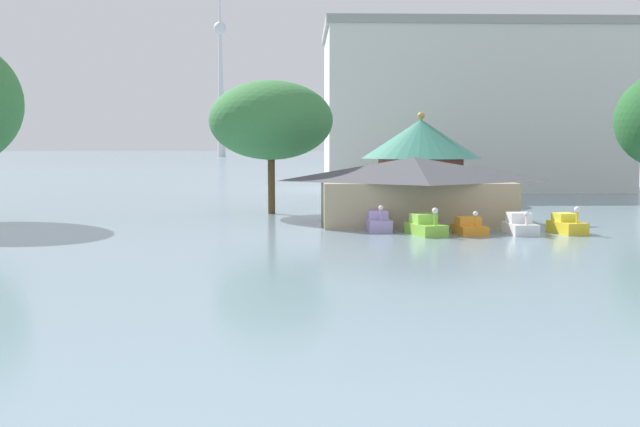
# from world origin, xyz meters

# --- Properties ---
(pedal_boat_lavender) EXTENTS (1.57, 2.62, 1.74)m
(pedal_boat_lavender) POSITION_xyz_m (9.53, 36.86, 0.53)
(pedal_boat_lavender) COLOR #B299D8
(pedal_boat_lavender) RESTS_ON ground
(pedal_boat_lime) EXTENTS (2.39, 3.21, 1.78)m
(pedal_boat_lime) POSITION_xyz_m (12.22, 34.70, 0.52)
(pedal_boat_lime) COLOR #8CCC3F
(pedal_boat_lime) RESTS_ON ground
(pedal_boat_orange) EXTENTS (1.84, 2.72, 1.52)m
(pedal_boat_orange) POSITION_xyz_m (15.06, 35.06, 0.42)
(pedal_boat_orange) COLOR orange
(pedal_boat_orange) RESTS_ON ground
(pedal_boat_white) EXTENTS (1.67, 2.62, 1.50)m
(pedal_boat_white) POSITION_xyz_m (18.20, 34.88, 0.53)
(pedal_boat_white) COLOR white
(pedal_boat_white) RESTS_ON ground
(pedal_boat_yellow) EXTENTS (1.99, 2.75, 1.78)m
(pedal_boat_yellow) POSITION_xyz_m (21.28, 35.21, 0.52)
(pedal_boat_yellow) COLOR yellow
(pedal_boat_yellow) RESTS_ON ground
(boathouse) EXTENTS (13.96, 8.78, 4.72)m
(boathouse) POSITION_xyz_m (12.51, 41.06, 2.48)
(boathouse) COLOR tan
(boathouse) RESTS_ON ground
(green_roof_pavilion) EXTENTS (11.40, 11.40, 8.75)m
(green_roof_pavilion) POSITION_xyz_m (15.97, 58.63, 4.70)
(green_roof_pavilion) COLOR brown
(green_roof_pavilion) RESTS_ON ground
(shoreline_tree_mid) EXTENTS (10.00, 10.00, 10.75)m
(shoreline_tree_mid) POSITION_xyz_m (2.11, 48.73, 7.56)
(shoreline_tree_mid) COLOR brown
(shoreline_tree_mid) RESTS_ON ground
(background_building_block) EXTENTS (37.10, 18.13, 20.50)m
(background_building_block) POSITION_xyz_m (25.97, 81.46, 10.27)
(background_building_block) COLOR silver
(background_building_block) RESTS_ON ground
(distant_broadcast_tower) EXTENTS (7.26, 7.26, 134.09)m
(distant_broadcast_tower) POSITION_xyz_m (-41.76, 399.35, 59.49)
(distant_broadcast_tower) COLOR silver
(distant_broadcast_tower) RESTS_ON ground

